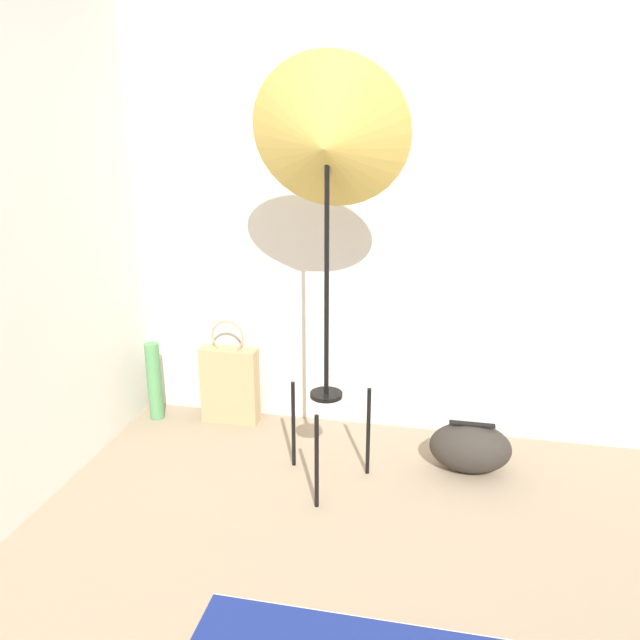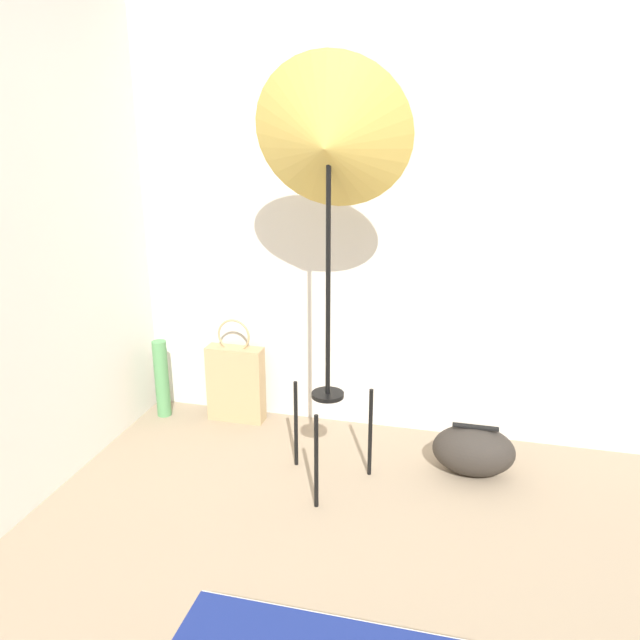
% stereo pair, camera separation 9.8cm
% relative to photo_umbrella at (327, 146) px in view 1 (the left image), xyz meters
% --- Properties ---
extents(wall_back, '(8.00, 0.05, 2.60)m').
position_rel_photo_umbrella_xyz_m(wall_back, '(0.48, 0.67, -0.28)').
color(wall_back, silver).
rests_on(wall_back, ground_plane).
extents(photo_umbrella, '(0.69, 0.43, 1.96)m').
position_rel_photo_umbrella_xyz_m(photo_umbrella, '(0.00, 0.00, 0.00)').
color(photo_umbrella, black).
rests_on(photo_umbrella, ground_plane).
extents(tote_bag, '(0.33, 0.11, 0.62)m').
position_rel_photo_umbrella_xyz_m(tote_bag, '(-0.67, 0.52, -1.35)').
color(tote_bag, tan).
rests_on(tote_bag, ground_plane).
extents(duffel_bag, '(0.40, 0.25, 0.26)m').
position_rel_photo_umbrella_xyz_m(duffel_bag, '(0.69, 0.24, -1.46)').
color(duffel_bag, '#332D28').
rests_on(duffel_bag, ground_plane).
extents(paper_roll, '(0.08, 0.08, 0.47)m').
position_rel_photo_umbrella_xyz_m(paper_roll, '(-1.11, 0.46, -1.35)').
color(paper_roll, '#56995B').
rests_on(paper_roll, ground_plane).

